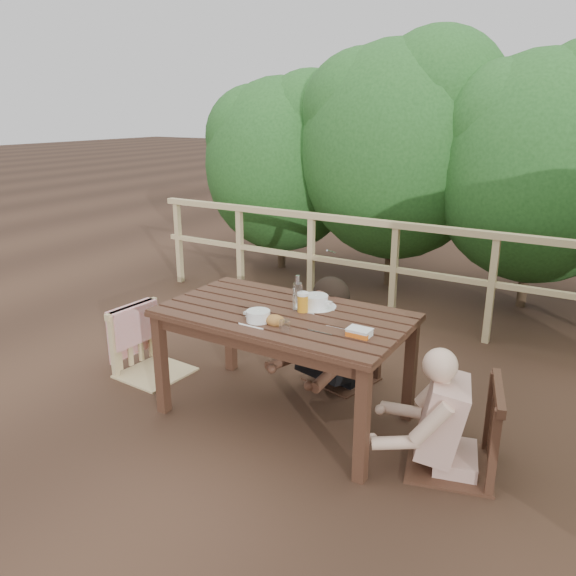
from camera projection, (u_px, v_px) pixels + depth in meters
The scene contains 16 objects.
ground at pixel (284, 414), 3.84m from camera, with size 60.00×60.00×0.00m, color #452C1F.
table at pixel (284, 366), 3.73m from camera, with size 1.60×0.90×0.74m, color #392217.
chair_left at pixel (151, 315), 4.27m from camera, with size 0.50×0.50×1.00m, color tan.
chair_far at pixel (343, 324), 4.19m from camera, with size 0.46×0.46×0.92m, color #392217.
chair_right at pixel (457, 387), 3.14m from camera, with size 0.51×0.51×1.02m, color #392217.
woman at pixel (345, 299), 4.15m from camera, with size 0.53×0.65×1.30m, color black, non-canonical shape.
diner_right at pixel (464, 374), 3.09m from camera, with size 0.49×0.60×1.21m, color tan, non-canonical shape.
railing at pixel (394, 274), 5.31m from camera, with size 5.60×0.10×1.01m, color tan.
hedge_row at pixel (482, 120), 5.67m from camera, with size 6.60×1.60×3.80m, color #214D1D, non-canonical shape.
soup_near at pixel (258, 317), 3.44m from camera, with size 0.25×0.25×0.08m, color white.
soup_far at pixel (316, 302), 3.70m from camera, with size 0.27×0.27×0.09m, color white.
bread_roll at pixel (275, 321), 3.39m from camera, with size 0.13×0.10×0.07m, color #9A6126.
beer_glass at pixel (303, 303), 3.59m from camera, with size 0.07×0.07×0.14m, color orange.
bottle at pixel (298, 295), 3.58m from camera, with size 0.06×0.06×0.25m, color silver.
tumbler at pixel (285, 327), 3.29m from camera, with size 0.07×0.07×0.08m, color silver.
butter_tub at pixel (359, 333), 3.22m from camera, with size 0.14×0.10×0.06m, color white.
Camera 1 is at (1.77, -2.89, 2.00)m, focal length 34.82 mm.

